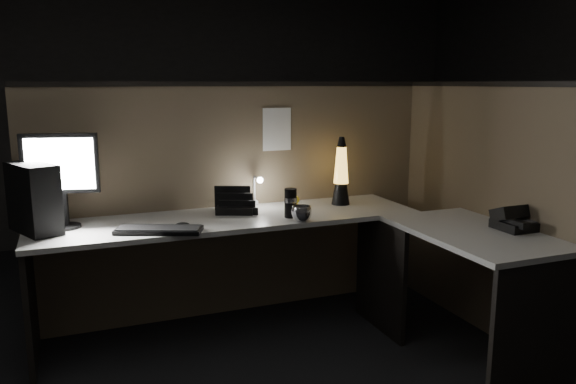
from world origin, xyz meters
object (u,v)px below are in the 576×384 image
object	(u,v)px
pc_tower	(34,198)
keyboard	(159,230)
monitor	(60,171)
lava_lamp	(341,176)
desk_phone	(516,220)

from	to	relation	value
pc_tower	keyboard	world-z (taller)	pc_tower
monitor	keyboard	bearing A→B (deg)	-19.93
pc_tower	keyboard	size ratio (longest dim) A/B	0.81
keyboard	lava_lamp	distance (m)	1.28
pc_tower	monitor	size ratio (longest dim) A/B	0.71
pc_tower	lava_lamp	world-z (taller)	lava_lamp
monitor	lava_lamp	xyz separation A→B (m)	(1.71, -0.02, -0.13)
lava_lamp	desk_phone	bearing A→B (deg)	-56.86
keyboard	lava_lamp	bearing A→B (deg)	35.69
keyboard	desk_phone	bearing A→B (deg)	3.45
keyboard	lava_lamp	world-z (taller)	lava_lamp
desk_phone	pc_tower	bearing A→B (deg)	159.94
monitor	desk_phone	bearing A→B (deg)	-9.66
lava_lamp	desk_phone	distance (m)	1.12
desk_phone	keyboard	bearing A→B (deg)	160.70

